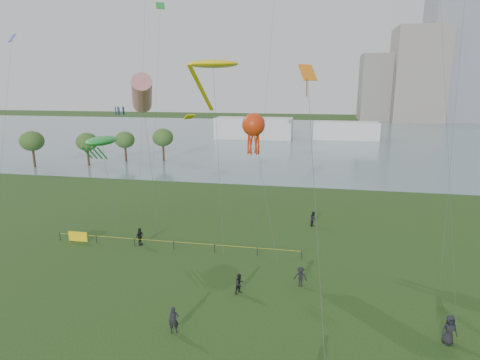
# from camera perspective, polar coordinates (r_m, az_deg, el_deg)

# --- Properties ---
(ground_plane) EXTENTS (400.00, 400.00, 0.00)m
(ground_plane) POSITION_cam_1_polar(r_m,az_deg,el_deg) (25.62, -4.52, -23.11)
(ground_plane) COLOR black
(lake) EXTENTS (400.00, 120.00, 0.08)m
(lake) POSITION_cam_1_polar(r_m,az_deg,el_deg) (120.91, 7.99, 6.04)
(lake) COLOR slate
(lake) RESTS_ON ground_plane
(building_mid) EXTENTS (20.00, 20.00, 38.00)m
(building_mid) POSITION_cam_1_polar(r_m,az_deg,el_deg) (186.29, 23.91, 13.45)
(building_mid) COLOR gray
(building_mid) RESTS_ON ground_plane
(building_low) EXTENTS (16.00, 18.00, 28.00)m
(building_low) POSITION_cam_1_polar(r_m,az_deg,el_deg) (189.67, 19.15, 12.31)
(building_low) COLOR slate
(building_low) RESTS_ON ground_plane
(pavilion_left) EXTENTS (22.00, 8.00, 6.00)m
(pavilion_left) POSITION_cam_1_polar(r_m,az_deg,el_deg) (116.81, 1.98, 7.38)
(pavilion_left) COLOR silver
(pavilion_left) RESTS_ON ground_plane
(pavilion_right) EXTENTS (18.00, 7.00, 5.00)m
(pavilion_right) POSITION_cam_1_polar(r_m,az_deg,el_deg) (118.80, 14.78, 6.81)
(pavilion_right) COLOR silver
(pavilion_right) RESTS_ON ground_plane
(trees) EXTENTS (25.96, 14.96, 6.83)m
(trees) POSITION_cam_1_polar(r_m,az_deg,el_deg) (82.99, -19.21, 5.38)
(trees) COLOR #362618
(trees) RESTS_ON ground_plane
(fence) EXTENTS (24.07, 0.07, 1.05)m
(fence) POSITION_cam_1_polar(r_m,az_deg,el_deg) (41.37, -17.48, -8.03)
(fence) COLOR black
(fence) RESTS_ON ground_plane
(spectator_a) EXTENTS (0.93, 0.96, 1.56)m
(spectator_a) POSITION_cam_1_polar(r_m,az_deg,el_deg) (30.85, -0.06, -14.54)
(spectator_a) COLOR black
(spectator_a) RESTS_ON ground_plane
(spectator_b) EXTENTS (1.09, 0.71, 1.58)m
(spectator_b) POSITION_cam_1_polar(r_m,az_deg,el_deg) (32.17, 8.60, -13.43)
(spectator_b) COLOR black
(spectator_b) RESTS_ON ground_plane
(spectator_c) EXTENTS (0.67, 1.09, 1.74)m
(spectator_c) POSITION_cam_1_polar(r_m,az_deg,el_deg) (40.45, -14.06, -7.81)
(spectator_c) COLOR black
(spectator_c) RESTS_ON ground_plane
(spectator_d) EXTENTS (0.99, 0.72, 1.86)m
(spectator_d) POSITION_cam_1_polar(r_m,az_deg,el_deg) (28.51, 27.62, -18.38)
(spectator_d) COLOR black
(spectator_d) RESTS_ON ground_plane
(spectator_f) EXTENTS (0.74, 0.62, 1.74)m
(spectator_f) POSITION_cam_1_polar(r_m,az_deg,el_deg) (26.89, -9.41, -19.08)
(spectator_f) COLOR black
(spectator_f) RESTS_ON ground_plane
(spectator_g) EXTENTS (0.88, 0.98, 1.68)m
(spectator_g) POSITION_cam_1_polar(r_m,az_deg,el_deg) (45.08, 10.40, -5.45)
(spectator_g) COLOR black
(spectator_g) RESTS_ON ground_plane
(kite_stingray) EXTENTS (5.04, 10.05, 17.60)m
(kite_stingray) POSITION_cam_1_polar(r_m,az_deg,el_deg) (40.61, -3.90, 16.05)
(kite_stingray) COLOR #3F3F42
(kite_windsock) EXTENTS (4.52, 5.23, 16.36)m
(kite_windsock) POSITION_cam_1_polar(r_m,az_deg,el_deg) (40.84, -13.79, 11.84)
(kite_windsock) COLOR #3F3F42
(kite_creature) EXTENTS (3.33, 4.78, 10.09)m
(kite_creature) POSITION_cam_1_polar(r_m,az_deg,el_deg) (43.57, -19.08, 5.27)
(kite_creature) COLOR #3F3F42
(kite_octopus) EXTENTS (4.44, 7.99, 12.60)m
(kite_octopus) POSITION_cam_1_polar(r_m,az_deg,el_deg) (39.13, 1.94, 7.78)
(kite_octopus) COLOR #3F3F42
(kite_delta) EXTENTS (2.60, 13.76, 16.64)m
(kite_delta) POSITION_cam_1_polar(r_m,az_deg,el_deg) (28.71, 9.70, 12.83)
(kite_delta) COLOR #3F3F42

